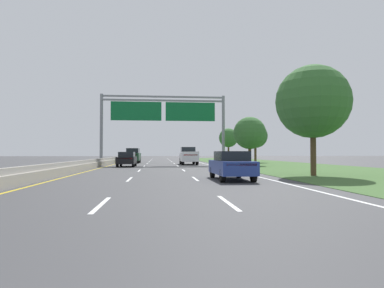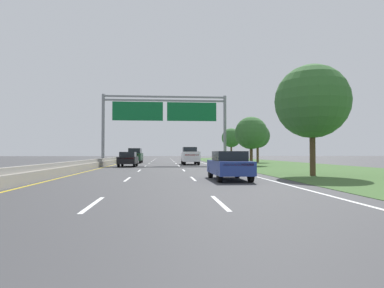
{
  "view_description": "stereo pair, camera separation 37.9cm",
  "coord_description": "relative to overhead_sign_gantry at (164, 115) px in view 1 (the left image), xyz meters",
  "views": [
    {
      "loc": [
        -0.19,
        0.8,
        1.49
      ],
      "look_at": [
        2.5,
        27.89,
        2.21
      ],
      "focal_mm": 30.83,
      "sensor_mm": 36.0,
      "label": 1
    },
    {
      "loc": [
        0.19,
        0.77,
        1.49
      ],
      "look_at": [
        2.5,
        27.89,
        2.21
      ],
      "focal_mm": 30.83,
      "sensor_mm": 36.0,
      "label": 2
    }
  ],
  "objects": [
    {
      "name": "lane_striping",
      "position": [
        -0.3,
        -6.04,
        -6.07
      ],
      "size": [
        11.96,
        106.0,
        0.01
      ],
      "color": "white",
      "rests_on": "ground"
    },
    {
      "name": "car_black_left_lane_sedan",
      "position": [
        -3.94,
        -4.12,
        -5.26
      ],
      "size": [
        1.86,
        4.42,
        1.57
      ],
      "rotation": [
        0.0,
        0.0,
        1.56
      ],
      "color": "black",
      "rests_on": "ground"
    },
    {
      "name": "roadside_tree_near",
      "position": [
        9.39,
        -19.43,
        -1.29
      ],
      "size": [
        4.74,
        4.74,
        7.17
      ],
      "color": "#4C3823",
      "rests_on": "ground"
    },
    {
      "name": "grass_verge_right",
      "position": [
        13.65,
        -5.59,
        -6.07
      ],
      "size": [
        14.0,
        110.0,
        0.02
      ],
      "primitive_type": "cube",
      "color": "#3D602D",
      "rests_on": "ground"
    },
    {
      "name": "car_darkgreen_left_lane_suv",
      "position": [
        -4.21,
        7.81,
        -4.98
      ],
      "size": [
        1.96,
        4.72,
        2.11
      ],
      "rotation": [
        0.0,
        0.0,
        1.56
      ],
      "color": "#193D23",
      "rests_on": "ground"
    },
    {
      "name": "median_barrier_concrete",
      "position": [
        -6.9,
        -5.59,
        -5.72
      ],
      "size": [
        0.6,
        110.0,
        0.85
      ],
      "color": "#A8A399",
      "rests_on": "ground"
    },
    {
      "name": "pickup_truck_white",
      "position": [
        3.16,
        1.42,
        -5.0
      ],
      "size": [
        2.03,
        5.41,
        2.2
      ],
      "rotation": [
        0.0,
        0.0,
        1.58
      ],
      "color": "silver",
      "rests_on": "ground"
    },
    {
      "name": "roadside_tree_mid",
      "position": [
        9.96,
        -2.44,
        -2.31
      ],
      "size": [
        3.76,
        3.76,
        5.66
      ],
      "color": "#4C3823",
      "rests_on": "ground"
    },
    {
      "name": "roadside_tree_distant",
      "position": [
        13.62,
        26.63,
        -1.55
      ],
      "size": [
        3.9,
        3.9,
        6.49
      ],
      "color": "#4C3823",
      "rests_on": "ground"
    },
    {
      "name": "overhead_sign_gantry",
      "position": [
        0.0,
        0.0,
        0.0
      ],
      "size": [
        15.06,
        0.42,
        8.49
      ],
      "color": "gray",
      "rests_on": "ground"
    },
    {
      "name": "car_blue_right_lane_sedan",
      "position": [
        3.45,
        -21.98,
        -5.26
      ],
      "size": [
        1.86,
        4.42,
        1.57
      ],
      "rotation": [
        0.0,
        0.0,
        1.58
      ],
      "color": "navy",
      "rests_on": "ground"
    },
    {
      "name": "ground_plane",
      "position": [
        -0.3,
        -5.59,
        -6.08
      ],
      "size": [
        220.0,
        220.0,
        0.0
      ],
      "primitive_type": "plane",
      "color": "#3D3D3F"
    },
    {
      "name": "roadside_tree_far",
      "position": [
        13.97,
        8.81,
        -2.05
      ],
      "size": [
        3.7,
        3.7,
        5.89
      ],
      "color": "#4C3823",
      "rests_on": "ground"
    }
  ]
}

